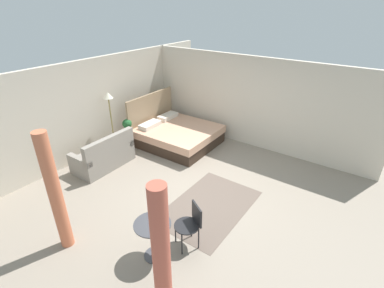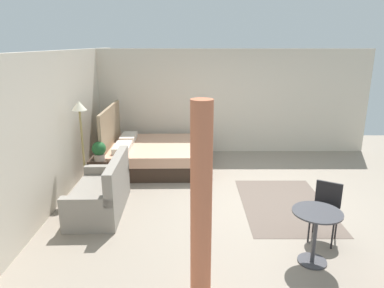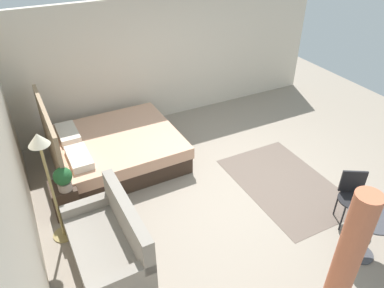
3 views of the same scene
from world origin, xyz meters
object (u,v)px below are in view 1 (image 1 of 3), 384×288
at_px(potted_plant, 127,125).
at_px(cafe_chair_near_window, 191,222).
at_px(bed, 176,134).
at_px(vase, 132,126).
at_px(balcony_table, 153,234).
at_px(nightstand, 130,138).
at_px(floor_lamp, 110,107).
at_px(couch, 104,156).

distance_m(potted_plant, cafe_chair_near_window, 4.06).
height_order(bed, vase, bed).
xyz_separation_m(potted_plant, balcony_table, (-2.49, -3.24, -0.21)).
bearing_deg(potted_plant, balcony_table, -127.50).
bearing_deg(balcony_table, bed, 33.39).
bearing_deg(nightstand, bed, -48.45).
relative_size(potted_plant, balcony_table, 0.53).
relative_size(nightstand, cafe_chair_near_window, 0.61).
bearing_deg(nightstand, balcony_table, -128.28).
bearing_deg(vase, bed, -53.05).
relative_size(potted_plant, vase, 2.37).
distance_m(vase, floor_lamp, 0.93).
bearing_deg(cafe_chair_near_window, balcony_table, 149.37).
xyz_separation_m(potted_plant, floor_lamp, (-0.37, 0.18, 0.58)).
xyz_separation_m(bed, balcony_table, (-3.47, -2.29, 0.18)).
xyz_separation_m(couch, cafe_chair_near_window, (-0.82, -3.28, 0.20)).
height_order(potted_plant, cafe_chair_near_window, potted_plant).
relative_size(bed, cafe_chair_near_window, 2.67).
bearing_deg(cafe_chair_near_window, nightstand, 60.80).
height_order(nightstand, floor_lamp, floor_lamp).
distance_m(bed, balcony_table, 4.16).
bearing_deg(couch, vase, 15.10).
distance_m(vase, cafe_chair_near_window, 4.22).
bearing_deg(bed, balcony_table, -146.61).
bearing_deg(vase, couch, -164.90).
bearing_deg(vase, floor_lamp, 168.07).
height_order(couch, nightstand, couch).
height_order(potted_plant, balcony_table, potted_plant).
height_order(nightstand, cafe_chair_near_window, cafe_chair_near_window).
xyz_separation_m(bed, couch, (-2.08, 0.66, -0.01)).
distance_m(bed, cafe_chair_near_window, 3.91).
bearing_deg(bed, floor_lamp, 139.92).
bearing_deg(couch, nightstand, 15.76).
height_order(nightstand, vase, vase).
xyz_separation_m(potted_plant, cafe_chair_near_window, (-1.92, -3.58, -0.20)).
bearing_deg(nightstand, cafe_chair_near_window, -119.20).
bearing_deg(couch, cafe_chair_near_window, -104.07).
height_order(bed, balcony_table, bed).
height_order(floor_lamp, cafe_chair_near_window, floor_lamp).
xyz_separation_m(couch, potted_plant, (1.10, 0.30, 0.40)).
bearing_deg(balcony_table, vase, 50.60).
height_order(bed, floor_lamp, floor_lamp).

